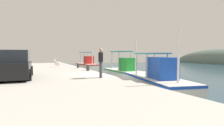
% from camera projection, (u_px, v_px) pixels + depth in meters
% --- Properties ---
extents(quay_pier, '(36.00, 10.00, 0.80)m').
position_uv_depth(quay_pier, '(26.00, 85.00, 10.76)').
color(quay_pier, '#BCB7AD').
rests_on(quay_pier, ground).
extents(fishing_boat_nearest, '(5.03, 2.03, 2.66)m').
position_uv_depth(fishing_boat_nearest, '(87.00, 65.00, 25.39)').
color(fishing_boat_nearest, silver).
rests_on(fishing_boat_nearest, ground).
extents(fishing_boat_second, '(5.62, 1.79, 3.20)m').
position_uv_depth(fishing_boat_second, '(124.00, 72.00, 16.37)').
color(fishing_boat_second, white).
rests_on(fishing_boat_second, ground).
extents(fishing_boat_third, '(6.75, 3.12, 3.27)m').
position_uv_depth(fishing_boat_third, '(156.00, 80.00, 10.86)').
color(fishing_boat_third, silver).
rests_on(fishing_boat_third, ground).
extents(pelican, '(0.42, 0.96, 0.82)m').
position_uv_depth(pelican, '(58.00, 63.00, 19.24)').
color(pelican, tan).
rests_on(pelican, quay_pier).
extents(fisherman_standing, '(0.58, 0.40, 1.69)m').
position_uv_depth(fisherman_standing, '(101.00, 61.00, 10.72)').
color(fisherman_standing, '#3F3F42').
rests_on(fisherman_standing, quay_pier).
extents(parked_car, '(4.17, 2.02, 1.57)m').
position_uv_depth(parked_car, '(14.00, 66.00, 10.43)').
color(parked_car, black).
rests_on(parked_car, quay_pier).
extents(mooring_bollard_nearest, '(0.22, 0.22, 0.39)m').
position_uv_depth(mooring_bollard_nearest, '(78.00, 66.00, 18.21)').
color(mooring_bollard_nearest, '#333338').
rests_on(mooring_bollard_nearest, quay_pier).
extents(mooring_bollard_second, '(0.26, 0.26, 0.44)m').
position_uv_depth(mooring_bollard_second, '(88.00, 68.00, 15.21)').
color(mooring_bollard_second, '#333338').
rests_on(mooring_bollard_second, quay_pier).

